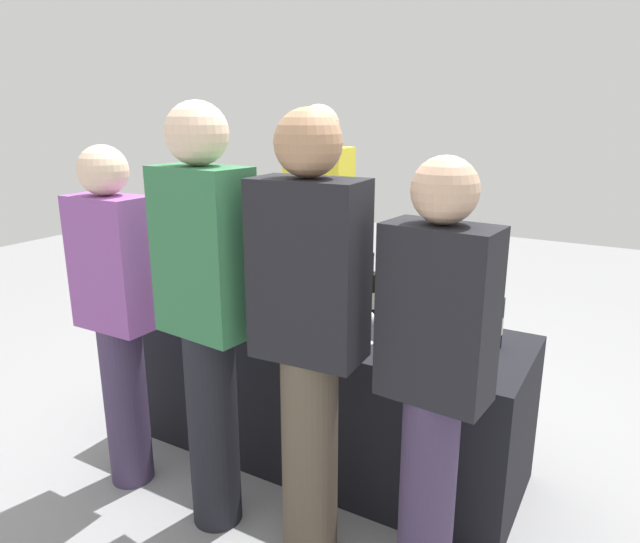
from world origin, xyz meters
name	(u,v)px	position (x,y,z in m)	size (l,w,h in m)	color
ground_plane	(320,452)	(0.00, 0.00, 0.00)	(12.00, 12.00, 0.00)	gray
tasting_table	(320,388)	(0.00, 0.00, 0.36)	(1.99, 0.68, 0.73)	black
wine_bottle_0	(252,281)	(-0.47, 0.09, 0.84)	(0.07, 0.07, 0.31)	black
wine_bottle_1	(288,281)	(-0.30, 0.18, 0.84)	(0.07, 0.07, 0.30)	black
wine_bottle_2	(315,290)	(-0.10, 0.11, 0.84)	(0.07, 0.07, 0.31)	black
wine_bottle_3	(370,296)	(0.20, 0.13, 0.85)	(0.08, 0.08, 0.34)	black
wine_bottle_4	(414,303)	(0.41, 0.18, 0.84)	(0.07, 0.07, 0.30)	black
wine_bottle_5	(434,309)	(0.53, 0.12, 0.85)	(0.07, 0.07, 0.33)	black
wine_bottle_6	(467,312)	(0.67, 0.18, 0.84)	(0.07, 0.07, 0.31)	black
wine_bottle_7	(496,321)	(0.81, 0.10, 0.85)	(0.07, 0.07, 0.33)	black
wine_glass_0	(224,297)	(-0.44, -0.18, 0.83)	(0.06, 0.06, 0.14)	silver
wine_glass_1	(248,300)	(-0.31, -0.16, 0.83)	(0.07, 0.07, 0.14)	silver
wine_glass_2	(281,306)	(-0.12, -0.16, 0.84)	(0.06, 0.06, 0.14)	silver
wine_glass_3	(313,313)	(0.07, -0.18, 0.84)	(0.07, 0.07, 0.15)	silver
wine_glass_4	(367,320)	(0.32, -0.14, 0.84)	(0.07, 0.07, 0.15)	silver
wine_glass_5	(456,343)	(0.72, -0.15, 0.82)	(0.07, 0.07, 0.13)	silver
ice_bucket	(210,283)	(-0.71, 0.02, 0.81)	(0.22, 0.22, 0.16)	silver
server_pouring	(319,240)	(-0.36, 0.61, 0.98)	(0.37, 0.24, 1.76)	#3F3351
guest_0	(117,308)	(-0.68, -0.64, 0.87)	(0.36, 0.21, 1.59)	#3F3351
guest_1	(207,308)	(-0.14, -0.66, 0.97)	(0.40, 0.25, 1.76)	black
guest_2	(309,332)	(0.32, -0.63, 0.95)	(0.41, 0.24, 1.73)	brown
guest_3	(434,373)	(0.77, -0.57, 0.87)	(0.38, 0.23, 1.59)	#3F3351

